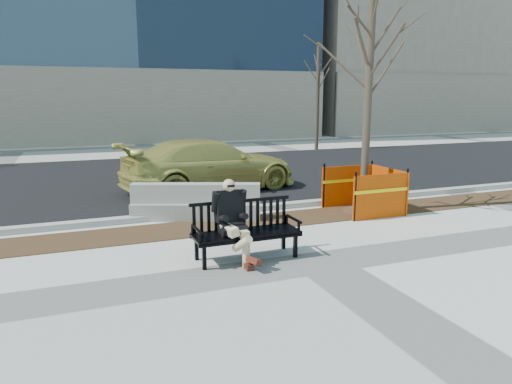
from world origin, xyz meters
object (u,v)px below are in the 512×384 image
at_px(tree_fence, 363,211).
at_px(jersey_barrier_left, 196,219).
at_px(seated_man, 232,259).
at_px(sedan, 211,190).
at_px(bench, 246,258).

relative_size(tree_fence, jersey_barrier_left, 1.93).
bearing_deg(seated_man, sedan, 77.13).
xyz_separation_m(bench, tree_fence, (3.56, 2.01, 0.00)).
bearing_deg(sedan, jersey_barrier_left, 148.57).
xyz_separation_m(seated_man, tree_fence, (3.80, 1.96, 0.00)).
xyz_separation_m(tree_fence, sedan, (-2.57, 3.61, 0.00)).
xyz_separation_m(bench, jersey_barrier_left, (-0.15, 2.74, 0.00)).
bearing_deg(sedan, seated_man, 157.69).
relative_size(seated_man, tree_fence, 0.25).
xyz_separation_m(seated_man, jersey_barrier_left, (0.09, 2.69, 0.00)).
relative_size(seated_man, sedan, 0.26).
height_order(tree_fence, jersey_barrier_left, tree_fence).
bearing_deg(tree_fence, jersey_barrier_left, 168.84).
bearing_deg(jersey_barrier_left, sedan, 89.38).
relative_size(bench, jersey_barrier_left, 0.65).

